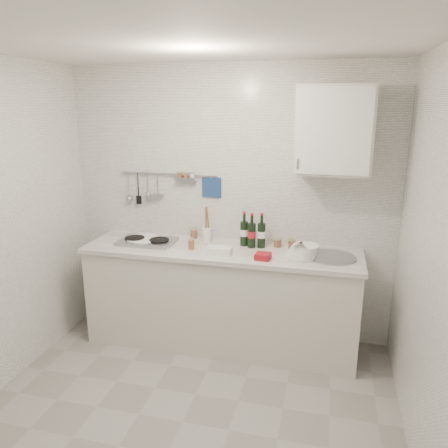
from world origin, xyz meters
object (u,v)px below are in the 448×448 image
plate_stack_hob (142,240)px  wall_cabinet (334,130)px  plate_stack_sink (303,252)px  utensil_crock (207,233)px  wine_bottles (252,230)px

plate_stack_hob → wall_cabinet: bearing=3.8°
wall_cabinet → plate_stack_sink: (-0.19, -0.18, -0.98)m
plate_stack_hob → plate_stack_sink: 1.47m
wall_cabinet → utensil_crock: 1.44m
plate_stack_hob → utensil_crock: size_ratio=0.94×
plate_stack_hob → plate_stack_sink: size_ratio=1.13×
utensil_crock → plate_stack_sink: bearing=-15.5°
plate_stack_sink → utensil_crock: (-0.90, 0.25, 0.03)m
plate_stack_sink → wine_bottles: wine_bottles is taller
plate_stack_hob → utensil_crock: utensil_crock is taller
wall_cabinet → plate_stack_sink: 1.01m
wine_bottles → plate_stack_hob: bearing=-173.4°
wall_cabinet → wine_bottles: bearing=179.3°
plate_stack_hob → wine_bottles: bearing=6.6°
utensil_crock → plate_stack_hob: bearing=-162.5°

